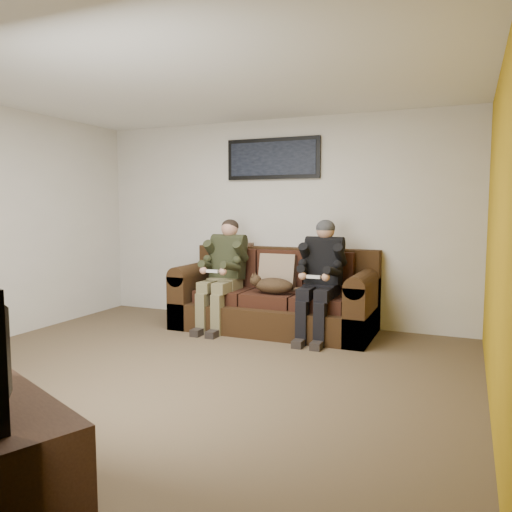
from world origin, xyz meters
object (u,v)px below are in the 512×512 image
at_px(person_left, 224,267).
at_px(person_right, 321,271).
at_px(cat, 272,285).
at_px(framed_poster, 273,159).
at_px(sofa, 276,299).

relative_size(person_left, person_right, 0.99).
bearing_deg(person_left, person_right, 0.02).
xyz_separation_m(person_right, cat, (-0.56, -0.07, -0.18)).
bearing_deg(person_right, cat, -172.78).
bearing_deg(framed_poster, person_right, -35.47).
relative_size(sofa, framed_poster, 1.90).
xyz_separation_m(sofa, person_right, (0.61, -0.20, 0.39)).
bearing_deg(cat, person_right, 7.22).
distance_m(sofa, framed_poster, 1.78).
bearing_deg(person_left, sofa, 18.04).
bearing_deg(cat, framed_poster, 111.14).
bearing_deg(framed_poster, cat, -68.86).
bearing_deg(person_right, sofa, 162.00).
distance_m(sofa, cat, 0.35).
height_order(person_left, cat, person_left).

